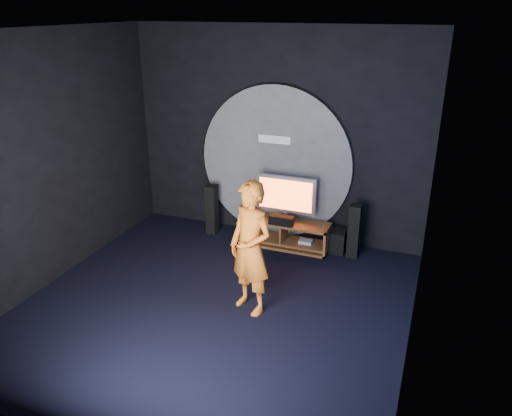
{
  "coord_description": "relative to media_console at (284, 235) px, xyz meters",
  "views": [
    {
      "loc": [
        2.56,
        -5.13,
        3.76
      ],
      "look_at": [
        0.19,
        1.05,
        1.05
      ],
      "focal_mm": 35.0,
      "sensor_mm": 36.0,
      "label": 1
    }
  ],
  "objects": [
    {
      "name": "left_wall",
      "position": [
        -2.81,
        -2.05,
        1.56
      ],
      "size": [
        0.04,
        5.0,
        3.5
      ],
      "primitive_type": "cube",
      "color": "black",
      "rests_on": "ground"
    },
    {
      "name": "ceiling",
      "position": [
        -0.31,
        -2.05,
        3.31
      ],
      "size": [
        5.0,
        5.0,
        0.01
      ],
      "primitive_type": "cube",
      "color": "black",
      "rests_on": "back_wall"
    },
    {
      "name": "media_console",
      "position": [
        0.0,
        0.0,
        0.0
      ],
      "size": [
        1.52,
        0.45,
        0.45
      ],
      "color": "#995D2F",
      "rests_on": "ground"
    },
    {
      "name": "floor",
      "position": [
        -0.31,
        -2.05,
        -0.19
      ],
      "size": [
        5.0,
        5.0,
        0.0
      ],
      "primitive_type": "plane",
      "color": "black",
      "rests_on": "ground"
    },
    {
      "name": "right_wall",
      "position": [
        2.19,
        -2.05,
        1.56
      ],
      "size": [
        0.04,
        5.0,
        3.5
      ],
      "primitive_type": "cube",
      "color": "black",
      "rests_on": "ground"
    },
    {
      "name": "front_wall",
      "position": [
        -0.31,
        -4.55,
        1.56
      ],
      "size": [
        5.0,
        0.04,
        3.5
      ],
      "primitive_type": "cube",
      "color": "black",
      "rests_on": "ground"
    },
    {
      "name": "tower_speaker_right",
      "position": [
        1.14,
        0.05,
        0.25
      ],
      "size": [
        0.18,
        0.2,
        0.88
      ],
      "primitive_type": "cube",
      "color": "black",
      "rests_on": "ground"
    },
    {
      "name": "center_speaker",
      "position": [
        -0.01,
        -0.15,
        0.33
      ],
      "size": [
        0.4,
        0.15,
        0.15
      ],
      "primitive_type": "cube",
      "color": "black",
      "rests_on": "media_console"
    },
    {
      "name": "tv",
      "position": [
        -0.01,
        0.07,
        0.67
      ],
      "size": [
        1.0,
        0.22,
        0.76
      ],
      "color": "silver",
      "rests_on": "media_console"
    },
    {
      "name": "tower_speaker_left",
      "position": [
        -1.35,
        0.06,
        0.25
      ],
      "size": [
        0.18,
        0.2,
        0.88
      ],
      "primitive_type": "cube",
      "color": "black",
      "rests_on": "ground"
    },
    {
      "name": "wall_disc_panel",
      "position": [
        -0.31,
        0.39,
        1.11
      ],
      "size": [
        2.6,
        0.11,
        2.6
      ],
      "color": "#515156",
      "rests_on": "ground"
    },
    {
      "name": "back_wall",
      "position": [
        -0.31,
        0.45,
        1.56
      ],
      "size": [
        5.0,
        0.04,
        3.5
      ],
      "primitive_type": "cube",
      "color": "black",
      "rests_on": "ground"
    },
    {
      "name": "remote",
      "position": [
        -0.56,
        -0.12,
        0.27
      ],
      "size": [
        0.18,
        0.05,
        0.02
      ],
      "primitive_type": "cube",
      "color": "black",
      "rests_on": "media_console"
    },
    {
      "name": "player",
      "position": [
        0.17,
        -1.93,
        0.7
      ],
      "size": [
        0.77,
        0.66,
        1.78
      ],
      "primitive_type": "imported",
      "rotation": [
        0.0,
        0.0,
        -0.42
      ],
      "color": "orange",
      "rests_on": "ground"
    },
    {
      "name": "subwoofer",
      "position": [
        0.84,
        0.14,
        -0.01
      ],
      "size": [
        0.33,
        0.33,
        0.36
      ],
      "primitive_type": "cube",
      "color": "black",
      "rests_on": "ground"
    }
  ]
}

